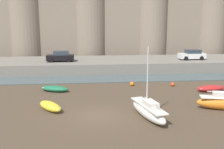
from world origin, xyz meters
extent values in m
plane|color=#4C3D2D|center=(0.00, 0.00, 0.00)|extent=(160.00, 160.00, 0.00)
cube|color=#47565B|center=(0.00, 13.67, 0.05)|extent=(80.00, 4.50, 0.10)
cube|color=slate|center=(0.00, 20.92, 0.80)|extent=(59.97, 10.00, 1.61)
cube|color=gray|center=(0.00, 30.78, 5.83)|extent=(47.97, 2.80, 11.66)
cylinder|color=gray|center=(-11.99, 30.78, 8.30)|extent=(5.92, 5.92, 16.60)
cylinder|color=gray|center=(0.00, 30.78, 8.30)|extent=(5.92, 5.92, 16.60)
cylinder|color=gray|center=(11.99, 30.78, 8.30)|extent=(5.92, 5.92, 16.60)
cylinder|color=gray|center=(23.99, 30.78, 8.30)|extent=(5.92, 5.92, 16.60)
ellipsoid|color=red|center=(12.79, 6.39, 0.35)|extent=(3.36, 1.56, 0.71)
ellipsoid|color=#F23939|center=(12.79, 6.39, 0.41)|extent=(2.75, 1.23, 0.39)
cube|color=beige|center=(13.03, 6.42, 0.45)|extent=(0.32, 1.03, 0.06)
cube|color=beige|center=(11.53, 6.25, 0.43)|extent=(0.35, 0.69, 0.08)
cube|color=silver|center=(10.86, 0.56, 1.36)|extent=(1.51, 1.09, 0.44)
cylinder|color=silver|center=(10.74, 0.59, 1.59)|extent=(2.15, 0.58, 0.08)
ellipsoid|color=yellow|center=(-4.05, 1.71, 0.37)|extent=(2.69, 3.06, 0.75)
ellipsoid|color=#F2F246|center=(-4.05, 1.71, 0.43)|extent=(2.18, 2.48, 0.41)
cube|color=beige|center=(-4.18, 1.89, 0.47)|extent=(0.85, 0.72, 0.06)
cube|color=beige|center=(-3.33, 0.78, 0.45)|extent=(0.64, 0.58, 0.08)
ellipsoid|color=silver|center=(4.03, -0.82, 0.53)|extent=(2.40, 5.52, 1.06)
cube|color=silver|center=(4.03, -0.82, 1.02)|extent=(2.07, 4.85, 0.08)
cube|color=silver|center=(4.12, -1.21, 1.28)|extent=(1.11, 1.65, 0.44)
cylinder|color=silver|center=(3.96, -0.56, 3.40)|extent=(0.10, 0.10, 4.67)
cylinder|color=silver|center=(4.15, -1.34, 1.51)|extent=(0.62, 2.38, 0.08)
ellipsoid|color=#1E6B47|center=(-4.37, 7.99, 0.32)|extent=(3.40, 2.23, 0.65)
ellipsoid|color=#339266|center=(-4.37, 7.99, 0.38)|extent=(2.77, 1.78, 0.36)
cube|color=beige|center=(-4.15, 7.91, 0.42)|extent=(0.54, 1.02, 0.06)
cube|color=beige|center=(-5.53, 8.43, 0.40)|extent=(0.49, 0.71, 0.08)
sphere|color=orange|center=(4.52, 9.72, 0.25)|extent=(0.50, 0.50, 0.50)
sphere|color=#E04C1E|center=(9.36, 9.11, 0.24)|extent=(0.47, 0.47, 0.47)
cube|color=silver|center=(15.84, 19.58, 2.21)|extent=(4.14, 1.80, 0.80)
cube|color=#2D3842|center=(15.99, 19.58, 2.91)|extent=(2.29, 1.55, 0.64)
cylinder|color=black|center=(14.58, 18.70, 1.93)|extent=(0.64, 0.20, 0.64)
cylinder|color=black|center=(14.54, 20.40, 1.93)|extent=(0.64, 0.20, 0.64)
cylinder|color=black|center=(17.13, 18.76, 1.93)|extent=(0.64, 0.20, 0.64)
cylinder|color=black|center=(17.09, 20.46, 1.93)|extent=(0.64, 0.20, 0.64)
cube|color=black|center=(-4.81, 19.49, 2.21)|extent=(4.14, 1.80, 0.80)
cube|color=#2D3842|center=(-4.66, 19.49, 2.91)|extent=(2.29, 1.55, 0.64)
cylinder|color=black|center=(-6.06, 18.61, 1.93)|extent=(0.64, 0.20, 0.64)
cylinder|color=black|center=(-6.10, 20.31, 1.93)|extent=(0.64, 0.20, 0.64)
cylinder|color=black|center=(-3.52, 18.67, 1.93)|extent=(0.64, 0.20, 0.64)
cylinder|color=black|center=(-3.56, 20.37, 1.93)|extent=(0.64, 0.20, 0.64)
camera|label=1|loc=(-0.76, -20.44, 7.64)|focal=42.00mm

